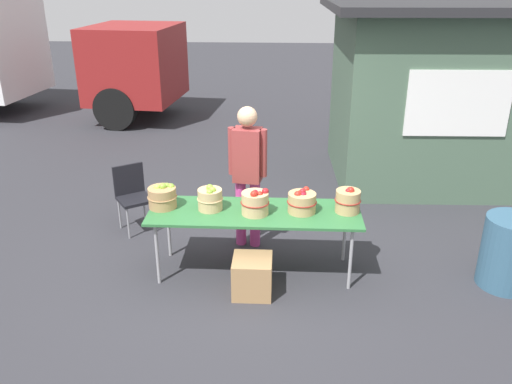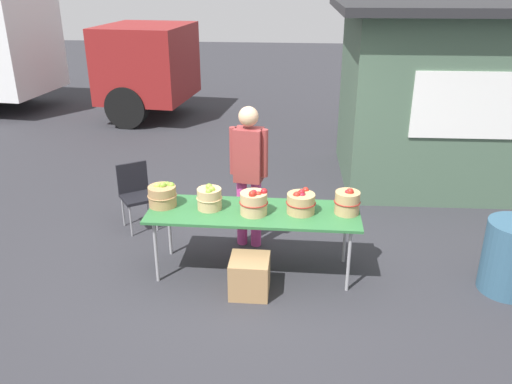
# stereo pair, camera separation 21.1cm
# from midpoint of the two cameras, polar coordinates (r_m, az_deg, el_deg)

# --- Properties ---
(ground_plane) EXTENTS (40.00, 40.00, 0.00)m
(ground_plane) POSITION_cam_midpoint_polar(r_m,az_deg,el_deg) (6.09, 0.74, -8.50)
(ground_plane) COLOR #2D2D33
(market_table) EXTENTS (2.30, 0.76, 0.75)m
(market_table) POSITION_cam_midpoint_polar(r_m,az_deg,el_deg) (5.75, 0.78, -2.46)
(market_table) COLOR #2D6B38
(market_table) RESTS_ON ground
(apple_basket_green_0) EXTENTS (0.33, 0.33, 0.28)m
(apple_basket_green_0) POSITION_cam_midpoint_polar(r_m,az_deg,el_deg) (5.89, -9.05, -0.37)
(apple_basket_green_0) COLOR #A87F51
(apple_basket_green_0) RESTS_ON market_table
(apple_basket_green_1) EXTENTS (0.29, 0.29, 0.29)m
(apple_basket_green_1) POSITION_cam_midpoint_polar(r_m,az_deg,el_deg) (5.76, -4.00, -0.65)
(apple_basket_green_1) COLOR tan
(apple_basket_green_1) RESTS_ON market_table
(apple_basket_red_0) EXTENTS (0.31, 0.31, 0.30)m
(apple_basket_red_0) POSITION_cam_midpoint_polar(r_m,az_deg,el_deg) (5.62, 0.87, -1.14)
(apple_basket_red_0) COLOR tan
(apple_basket_red_0) RESTS_ON market_table
(apple_basket_red_1) EXTENTS (0.32, 0.32, 0.27)m
(apple_basket_red_1) POSITION_cam_midpoint_polar(r_m,az_deg,el_deg) (5.69, 5.92, -1.13)
(apple_basket_red_1) COLOR tan
(apple_basket_red_1) RESTS_ON market_table
(apple_basket_red_2) EXTENTS (0.28, 0.28, 0.29)m
(apple_basket_red_2) POSITION_cam_midpoint_polar(r_m,az_deg,el_deg) (5.74, 10.86, -1.06)
(apple_basket_red_2) COLOR tan
(apple_basket_red_2) RESTS_ON market_table
(vendor_adult) EXTENTS (0.46, 0.28, 1.75)m
(vendor_adult) POSITION_cam_midpoint_polar(r_m,az_deg,el_deg) (6.22, 0.18, 2.76)
(vendor_adult) COLOR #CC3F8C
(vendor_adult) RESTS_ON ground
(box_truck) EXTENTS (7.88, 2.90, 2.75)m
(box_truck) POSITION_cam_midpoint_polar(r_m,az_deg,el_deg) (14.03, -25.45, 13.95)
(box_truck) COLOR white
(box_truck) RESTS_ON ground
(food_kiosk) EXTENTS (3.58, 2.99, 2.74)m
(food_kiosk) POSITION_cam_midpoint_polar(r_m,az_deg,el_deg) (8.83, 20.37, 9.85)
(food_kiosk) COLOR #47604C
(food_kiosk) RESTS_ON ground
(folding_chair) EXTENTS (0.56, 0.56, 0.86)m
(folding_chair) POSITION_cam_midpoint_polar(r_m,az_deg,el_deg) (7.03, -11.99, 0.12)
(folding_chair) COLOR black
(folding_chair) RESTS_ON ground
(trash_barrel) EXTENTS (0.59, 0.59, 0.79)m
(trash_barrel) POSITION_cam_midpoint_polar(r_m,az_deg,el_deg) (6.23, 26.76, -6.30)
(trash_barrel) COLOR #335972
(trash_barrel) RESTS_ON ground
(produce_crate) EXTENTS (0.41, 0.41, 0.41)m
(produce_crate) POSITION_cam_midpoint_polar(r_m,az_deg,el_deg) (5.61, 0.40, -9.05)
(produce_crate) COLOR #A87F51
(produce_crate) RESTS_ON ground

